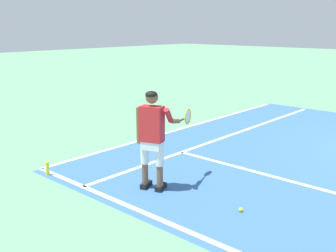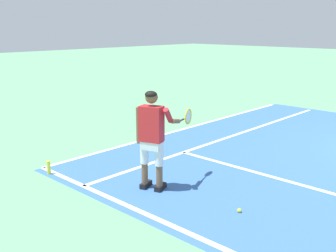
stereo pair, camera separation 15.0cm
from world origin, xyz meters
The scene contains 5 objects.
line_singles_left centered at (-4.12, -1.41, 0.00)m, with size 0.10×9.07×0.01m, color white.
line_doubles_left centered at (-5.49, -1.41, 0.00)m, with size 0.10×9.07×0.01m, color white.
tennis_player centered at (-3.14, -5.18, 0.99)m, with size 0.58×1.22×1.71m.
tennis_ball_near_feet centered at (-1.54, -4.94, 0.03)m, with size 0.07×0.07×0.07m, color #CCE02D.
water_bottle centered at (-5.09, -6.04, 0.13)m, with size 0.07×0.07×0.26m, color yellow.
Camera 1 is at (1.41, -9.86, 2.74)m, focal length 43.27 mm.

